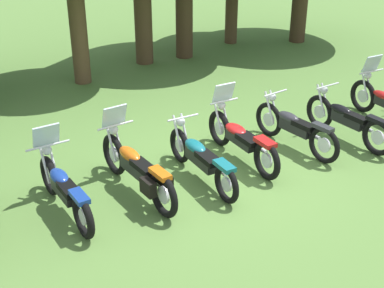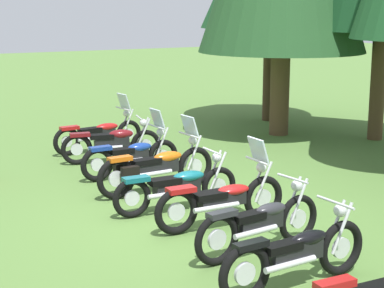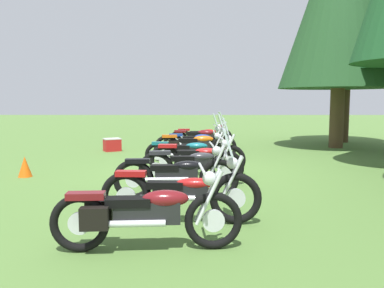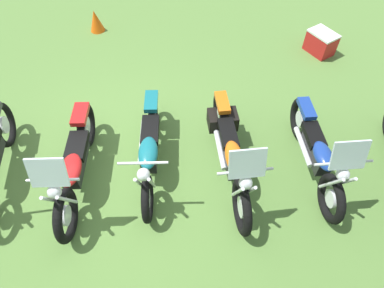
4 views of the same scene
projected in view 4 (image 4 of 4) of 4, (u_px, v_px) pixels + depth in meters
ground_plane at (118, 172)px, 5.26m from camera, size 80.00×80.00×0.00m
motorcycle_2 at (317, 152)px, 4.94m from camera, size 0.74×2.18×1.36m
motorcycle_3 at (230, 151)px, 4.92m from camera, size 0.69×2.46×1.39m
motorcycle_4 at (150, 148)px, 5.02m from camera, size 0.63×2.32×0.99m
motorcycle_5 at (75, 163)px, 4.81m from camera, size 0.63×2.31×1.37m
picnic_cooler at (321, 42)px, 7.02m from camera, size 0.63×0.69×0.46m
traffic_cone at (96, 21)px, 7.52m from camera, size 0.32×0.32×0.48m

